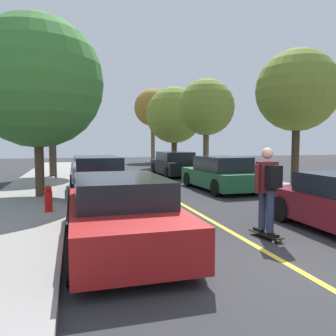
% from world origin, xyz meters
% --- Properties ---
extents(ground, '(80.00, 80.00, 0.00)m').
position_xyz_m(ground, '(0.00, 0.00, 0.00)').
color(ground, '#2D2D30').
extents(center_line, '(0.12, 39.20, 0.01)m').
position_xyz_m(center_line, '(0.00, 4.00, 0.00)').
color(center_line, gold).
rests_on(center_line, ground).
extents(parked_car_left_nearest, '(1.98, 4.51, 1.31)m').
position_xyz_m(parked_car_left_nearest, '(-2.46, 1.79, 0.64)').
color(parked_car_left_nearest, maroon).
rests_on(parked_car_left_nearest, ground).
extents(parked_car_left_near, '(2.02, 4.71, 1.44)m').
position_xyz_m(parked_car_left_near, '(-2.46, 8.28, 0.71)').
color(parked_car_left_near, navy).
rests_on(parked_car_left_near, ground).
extents(parked_car_right_near, '(1.95, 4.35, 1.40)m').
position_xyz_m(parked_car_right_near, '(2.46, 8.16, 0.67)').
color(parked_car_right_near, '#1E5B33').
rests_on(parked_car_right_near, ground).
extents(parked_car_right_far, '(1.98, 4.63, 1.41)m').
position_xyz_m(parked_car_right_far, '(2.46, 14.60, 0.68)').
color(parked_car_right_far, black).
rests_on(parked_car_right_far, ground).
extents(street_tree_left_nearest, '(4.38, 4.38, 6.03)m').
position_xyz_m(street_tree_left_nearest, '(-4.42, 7.62, 3.97)').
color(street_tree_left_nearest, '#4C3823').
rests_on(street_tree_left_nearest, sidewalk_left).
extents(street_tree_left_near, '(4.15, 4.15, 6.50)m').
position_xyz_m(street_tree_left_near, '(-4.42, 14.75, 4.56)').
color(street_tree_left_near, '#4C3823').
rests_on(street_tree_left_near, sidewalk_left).
extents(street_tree_right_nearest, '(2.91, 2.91, 5.13)m').
position_xyz_m(street_tree_right_nearest, '(4.42, 5.98, 3.80)').
color(street_tree_right_nearest, '#3D2D1E').
rests_on(street_tree_right_nearest, sidewalk_right).
extents(street_tree_right_near, '(3.37, 3.37, 5.61)m').
position_xyz_m(street_tree_right_near, '(4.42, 14.54, 4.05)').
color(street_tree_right_near, brown).
rests_on(street_tree_right_near, sidewalk_right).
extents(street_tree_right_far, '(4.43, 4.43, 6.19)m').
position_xyz_m(street_tree_right_far, '(4.42, 21.24, 4.10)').
color(street_tree_right_far, '#3D2D1E').
rests_on(street_tree_right_far, sidewalk_right).
extents(street_tree_right_farthest, '(3.71, 3.71, 7.16)m').
position_xyz_m(street_tree_right_farthest, '(4.42, 28.73, 5.41)').
color(street_tree_right_farthest, brown).
rests_on(street_tree_right_farthest, sidewalk_right).
extents(fire_hydrant, '(0.20, 0.20, 0.70)m').
position_xyz_m(fire_hydrant, '(-3.96, 4.79, 0.49)').
color(fire_hydrant, '#B2140F').
rests_on(fire_hydrant, sidewalk_left).
extents(streetlamp, '(0.36, 0.24, 6.09)m').
position_xyz_m(streetlamp, '(-4.21, 13.80, 3.59)').
color(streetlamp, '#38383D').
rests_on(streetlamp, sidewalk_left).
extents(skateboard, '(0.34, 0.86, 0.10)m').
position_xyz_m(skateboard, '(0.46, 1.47, 0.09)').
color(skateboard, black).
rests_on(skateboard, ground).
extents(skateboarder, '(0.59, 0.71, 1.76)m').
position_xyz_m(skateboarder, '(0.47, 1.44, 1.10)').
color(skateboarder, black).
rests_on(skateboarder, skateboard).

